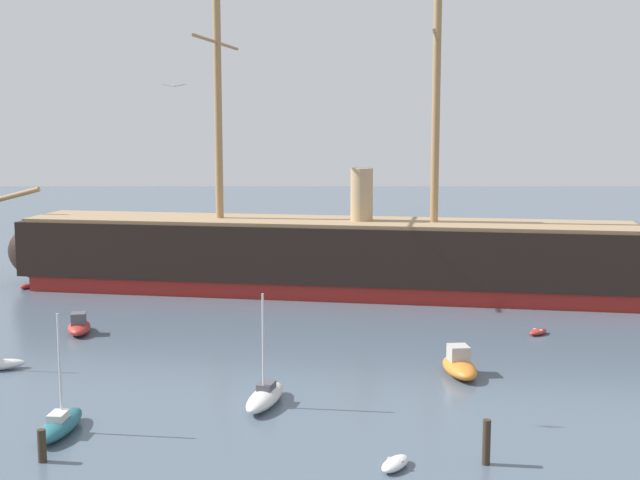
{
  "coord_description": "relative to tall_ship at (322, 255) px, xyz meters",
  "views": [
    {
      "loc": [
        4.69,
        -32.19,
        17.05
      ],
      "look_at": [
        4.89,
        36.17,
        7.62
      ],
      "focal_mm": 47.3,
      "sensor_mm": 36.0,
      "label": 1
    }
  ],
  "objects": [
    {
      "name": "motorboat_mid_right",
      "position": [
        9.07,
        -28.52,
        -3.17
      ],
      "size": [
        2.55,
        5.02,
        2.02
      ],
      "color": "orange",
      "rests_on": "ground"
    },
    {
      "name": "dinghy_alongside_stern",
      "position": [
        17.33,
        -17.32,
        -3.63
      ],
      "size": [
        2.13,
        2.07,
        0.49
      ],
      "color": "#B22D28",
      "rests_on": "ground"
    },
    {
      "name": "seagull_in_flight",
      "position": [
        -8.78,
        -35.58,
        15.34
      ],
      "size": [
        1.38,
        0.41,
        0.14
      ],
      "color": "silver"
    },
    {
      "name": "mooring_piling_nearest",
      "position": [
        7.93,
        -43.71,
        -2.71
      ],
      "size": [
        0.41,
        0.41,
        2.35
      ],
      "primitive_type": "cylinder",
      "color": "#382B1E",
      "rests_on": "ground"
    },
    {
      "name": "dinghy_far_left",
      "position": [
        -31.06,
        2.26,
        -3.64
      ],
      "size": [
        1.74,
        2.22,
        0.48
      ],
      "color": "#B22D28",
      "rests_on": "ground"
    },
    {
      "name": "motorboat_far_right",
      "position": [
        22.47,
        -2.6,
        -3.19
      ],
      "size": [
        5.0,
        2.86,
        1.97
      ],
      "color": "gold",
      "rests_on": "ground"
    },
    {
      "name": "sailboat_distant_centre",
      "position": [
        -3.59,
        11.77,
        -3.37
      ],
      "size": [
        4.65,
        1.51,
        6.0
      ],
      "color": "orange",
      "rests_on": "ground"
    },
    {
      "name": "sailboat_near_centre",
      "position": [
        -3.81,
        -34.72,
        -3.29
      ],
      "size": [
        2.9,
        5.62,
        7.02
      ],
      "color": "silver",
      "rests_on": "ground"
    },
    {
      "name": "tall_ship",
      "position": [
        0.0,
        0.0,
        0.0
      ],
      "size": [
        74.74,
        20.09,
        36.16
      ],
      "color": "maroon",
      "rests_on": "ground"
    },
    {
      "name": "sailboat_foreground_left",
      "position": [
        -14.87,
        -39.48,
        -3.31
      ],
      "size": [
        1.98,
        5.31,
        6.77
      ],
      "color": "#236670",
      "rests_on": "ground"
    },
    {
      "name": "dinghy_foreground_right",
      "position": [
        3.29,
        -44.25,
        -3.61
      ],
      "size": [
        2.03,
        2.45,
        0.54
      ],
      "color": "silver",
      "rests_on": "ground"
    },
    {
      "name": "mooring_piling_left_pair",
      "position": [
        -14.59,
        -43.39,
        -3.03
      ],
      "size": [
        0.43,
        0.43,
        1.71
      ],
      "primitive_type": "cylinder",
      "color": "#382B1E",
      "rests_on": "ground"
    },
    {
      "name": "motorboat_alongside_bow",
      "position": [
        -20.22,
        -16.93,
        -3.25
      ],
      "size": [
        2.66,
        4.57,
        1.8
      ],
      "color": "#B22D28",
      "rests_on": "ground"
    }
  ]
}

